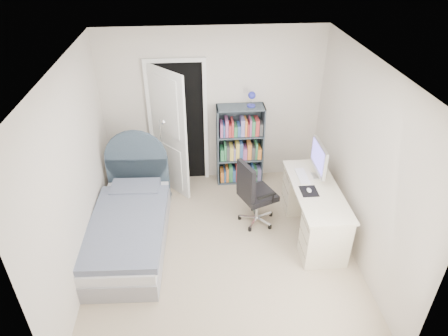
{
  "coord_description": "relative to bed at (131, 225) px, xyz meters",
  "views": [
    {
      "loc": [
        -0.31,
        -3.97,
        3.76
      ],
      "look_at": [
        0.06,
        0.44,
        0.99
      ],
      "focal_mm": 32.0,
      "sensor_mm": 36.0,
      "label": 1
    }
  ],
  "objects": [
    {
      "name": "nightstand",
      "position": [
        -0.11,
        1.33,
        0.15
      ],
      "size": [
        0.44,
        0.44,
        0.64
      ],
      "color": "#DBB786",
      "rests_on": "ground"
    },
    {
      "name": "bookcase",
      "position": [
        1.64,
        1.39,
        0.33
      ],
      "size": [
        0.74,
        0.32,
        1.58
      ],
      "color": "#3B4751",
      "rests_on": "ground"
    },
    {
      "name": "room_shell",
      "position": [
        1.21,
        -0.25,
        0.97
      ],
      "size": [
        3.5,
        3.7,
        2.6
      ],
      "color": "gray",
      "rests_on": "ground"
    },
    {
      "name": "door",
      "position": [
        0.57,
        1.32,
        0.76
      ],
      "size": [
        0.92,
        0.65,
        2.06
      ],
      "color": "black",
      "rests_on": "ground"
    },
    {
      "name": "floor_lamp",
      "position": [
        0.44,
        1.01,
        0.27
      ],
      "size": [
        0.19,
        0.19,
        1.35
      ],
      "color": "silver",
      "rests_on": "ground"
    },
    {
      "name": "bed",
      "position": [
        0.0,
        0.0,
        0.0
      ],
      "size": [
        1.02,
        2.03,
        1.23
      ],
      "color": "gray",
      "rests_on": "ground"
    },
    {
      "name": "office_chair",
      "position": [
        1.68,
        0.25,
        0.28
      ],
      "size": [
        0.59,
        0.59,
        1.01
      ],
      "color": "silver",
      "rests_on": "ground"
    },
    {
      "name": "desk",
      "position": [
        2.49,
        -0.0,
        0.12
      ],
      "size": [
        0.6,
        1.5,
        1.23
      ],
      "color": "beige",
      "rests_on": "ground"
    }
  ]
}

